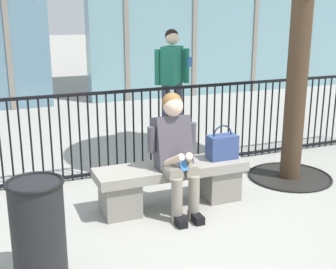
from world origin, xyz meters
TOP-DOWN VIEW (x-y plane):
  - ground_plane at (0.00, 0.00)m, footprint 60.00×60.00m
  - stone_bench at (0.00, 0.00)m, footprint 1.60×0.44m
  - seated_person_with_phone at (-0.01, -0.13)m, footprint 0.52×0.66m
  - handbag_on_bench at (0.58, -0.01)m, footprint 0.31×0.18m
  - bystander_at_railing at (0.91, 2.20)m, footprint 0.55×0.42m
  - plaza_railing at (-0.00, 1.10)m, footprint 7.28×0.04m
  - trash_can at (-1.45, -0.90)m, footprint 0.43×0.43m

SIDE VIEW (x-z plane):
  - ground_plane at x=0.00m, z-range 0.00..0.00m
  - stone_bench at x=0.00m, z-range 0.05..0.50m
  - trash_can at x=-1.45m, z-range 0.01..0.82m
  - plaza_railing at x=0.00m, z-range 0.01..1.07m
  - handbag_on_bench at x=0.58m, z-range 0.40..0.77m
  - seated_person_with_phone at x=-0.01m, z-range 0.04..1.26m
  - bystander_at_railing at x=0.91m, z-range 0.15..1.86m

